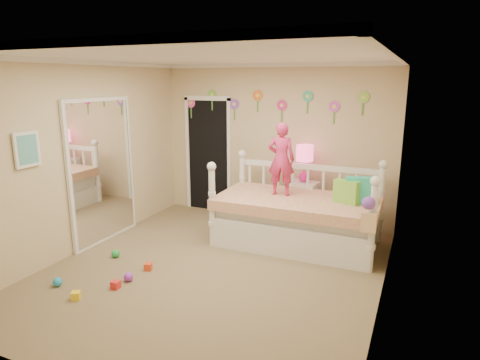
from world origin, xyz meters
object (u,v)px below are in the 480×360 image
at_px(table_lamp, 305,158).
at_px(nightstand, 303,205).
at_px(child, 281,159).
at_px(daybed, 297,202).

bearing_deg(table_lamp, nightstand, 90.00).
relative_size(child, table_lamp, 1.79).
xyz_separation_m(daybed, nightstand, (-0.11, 0.72, -0.25)).
bearing_deg(daybed, nightstand, 97.84).
distance_m(daybed, child, 0.66).
relative_size(daybed, nightstand, 3.06).
height_order(daybed, child, child).
xyz_separation_m(daybed, table_lamp, (-0.11, 0.72, 0.52)).
distance_m(child, table_lamp, 0.69).
distance_m(daybed, table_lamp, 0.90).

